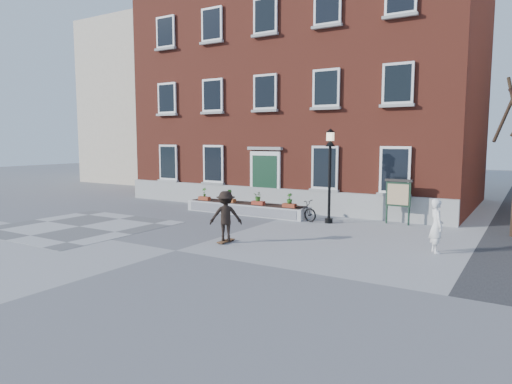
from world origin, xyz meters
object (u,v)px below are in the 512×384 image
Objects in this scene: bicycle at (299,210)px; notice_board at (398,194)px; bystander at (436,226)px; lamp_post at (330,162)px; skateboarder at (226,216)px.

bicycle is 4.15m from notice_board.
bystander is 5.90m from lamp_post.
lamp_post reaches higher than skateboarder.
bicycle is 0.93× the size of notice_board.
bicycle is 0.99× the size of skateboarder.
lamp_post reaches higher than notice_board.
bystander reaches higher than bicycle.
skateboarder is (-1.54, -5.27, -1.62)m from lamp_post.
notice_board is (3.87, 1.28, 0.80)m from bicycle.
notice_board reaches higher than bicycle.
bicycle is 0.44× the size of lamp_post.
bystander is at bearing -105.90° from bicycle.
bystander is at bearing 19.69° from skateboarder.
bicycle is 6.79m from bystander.
skateboarder is at bearing 80.70° from bystander.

